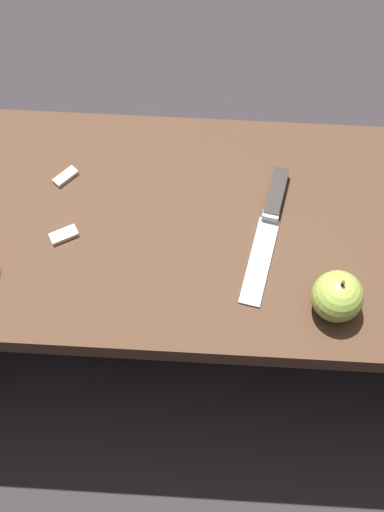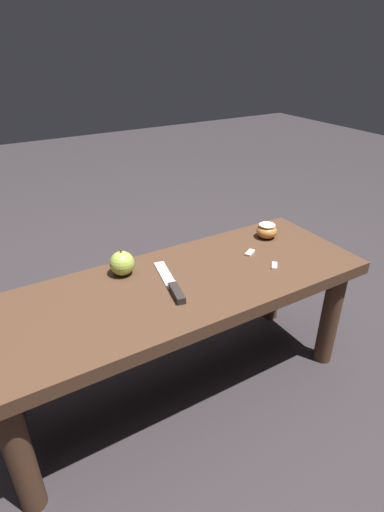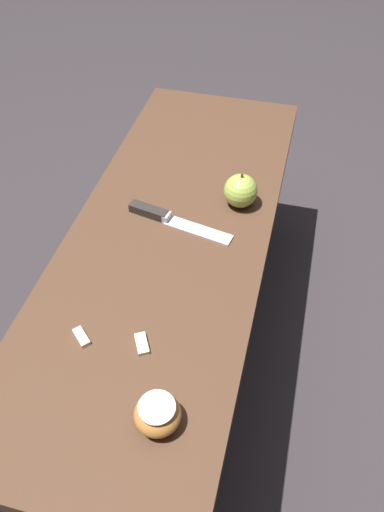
% 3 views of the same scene
% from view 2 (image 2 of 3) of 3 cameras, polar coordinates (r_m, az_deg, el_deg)
% --- Properties ---
extents(ground_plane, '(8.00, 8.00, 0.00)m').
position_cam_2_polar(ground_plane, '(1.44, -1.51, -18.03)').
color(ground_plane, '#2D282B').
extents(wooden_bench, '(1.16, 0.42, 0.42)m').
position_cam_2_polar(wooden_bench, '(1.21, -1.73, -6.58)').
color(wooden_bench, '#472D1E').
rests_on(wooden_bench, ground_plane).
extents(knife, '(0.07, 0.24, 0.02)m').
position_cam_2_polar(knife, '(1.14, -2.73, -4.40)').
color(knife, '#B7BABF').
rests_on(knife, wooden_bench).
extents(apple_whole, '(0.07, 0.07, 0.08)m').
position_cam_2_polar(apple_whole, '(1.21, -9.96, -1.03)').
color(apple_whole, '#9EB747').
rests_on(apple_whole, wooden_bench).
extents(apple_cut, '(0.07, 0.07, 0.05)m').
position_cam_2_polar(apple_cut, '(1.44, 10.62, 3.56)').
color(apple_cut, '#B27233').
rests_on(apple_cut, wooden_bench).
extents(apple_slice_near_knife, '(0.04, 0.04, 0.01)m').
position_cam_2_polar(apple_slice_near_knife, '(1.27, 11.69, -1.40)').
color(apple_slice_near_knife, beige).
rests_on(apple_slice_near_knife, wooden_bench).
extents(apple_slice_center, '(0.05, 0.04, 0.01)m').
position_cam_2_polar(apple_slice_center, '(1.33, 8.27, 0.46)').
color(apple_slice_center, beige).
rests_on(apple_slice_center, wooden_bench).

